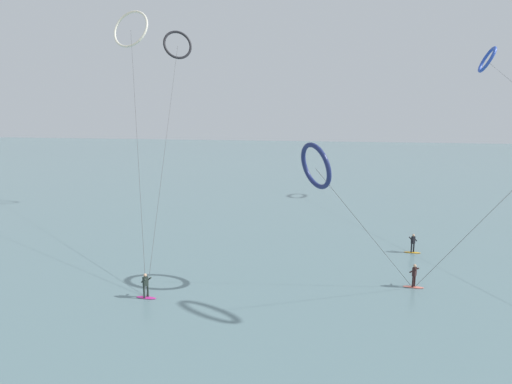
% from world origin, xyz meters
% --- Properties ---
extents(sea_water, '(400.00, 200.00, 0.08)m').
position_xyz_m(sea_water, '(0.00, 104.87, 0.04)').
color(sea_water, slate).
rests_on(sea_water, ground).
extents(surfer_magenta, '(1.40, 0.71, 1.70)m').
position_xyz_m(surfer_magenta, '(-7.17, 18.73, 0.82)').
color(surfer_magenta, '#CC288E').
rests_on(surfer_magenta, ground).
extents(surfer_amber, '(1.40, 0.73, 1.70)m').
position_xyz_m(surfer_amber, '(11.20, 32.44, 0.82)').
color(surfer_amber, orange).
rests_on(surfer_amber, ground).
extents(surfer_coral, '(1.40, 0.71, 1.70)m').
position_xyz_m(surfer_coral, '(10.23, 24.56, 0.82)').
color(surfer_coral, '#EA7260').
rests_on(surfer_coral, ground).
extents(kite_ivory, '(14.46, 22.42, 23.84)m').
position_xyz_m(kite_ivory, '(-19.20, 39.85, 21.62)').
color(kite_ivory, silver).
rests_on(kite_ivory, ground).
extents(kite_charcoal, '(10.45, 27.83, 22.42)m').
position_xyz_m(kite_charcoal, '(-15.82, 44.93, 20.58)').
color(kite_charcoal, black).
rests_on(kite_charcoal, ground).
extents(kite_cobalt, '(2.34, 54.11, 21.32)m').
position_xyz_m(kite_cobalt, '(23.06, 59.00, 19.50)').
color(kite_cobalt, '#2647B7').
rests_on(kite_cobalt, ground).
extents(kite_navy, '(8.30, 3.67, 10.27)m').
position_xyz_m(kite_navy, '(3.39, 22.52, 8.67)').
color(kite_navy, navy).
rests_on(kite_navy, ground).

